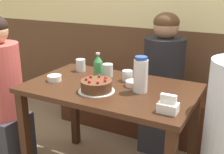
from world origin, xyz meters
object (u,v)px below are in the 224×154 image
at_px(glass_water_tall, 108,70).
at_px(glass_tumbler_short, 81,65).
at_px(napkin_holder, 168,106).
at_px(soju_bottle, 98,67).
at_px(water_pitcher, 141,75).
at_px(birthday_cake, 96,86).
at_px(person_grey_tee, 163,86).
at_px(glass_shot_small, 127,76).
at_px(bowl_soup_white, 54,78).
at_px(person_teal_shirt, 2,97).
at_px(bench_seat, 149,112).
at_px(bowl_rice_small, 133,83).

xyz_separation_m(glass_water_tall, glass_tumbler_short, (-0.27, 0.03, -0.00)).
bearing_deg(napkin_holder, soju_bottle, 154.24).
xyz_separation_m(water_pitcher, soju_bottle, (-0.37, 0.08, -0.02)).
relative_size(birthday_cake, person_grey_tee, 0.20).
height_order(water_pitcher, glass_shot_small, water_pitcher).
height_order(water_pitcher, soju_bottle, water_pitcher).
bearing_deg(glass_water_tall, bowl_soup_white, -137.14).
relative_size(glass_water_tall, person_teal_shirt, 0.08).
distance_m(soju_bottle, bowl_soup_white, 0.33).
distance_m(bench_seat, birthday_cake, 1.12).
bearing_deg(person_grey_tee, glass_water_tall, -34.69).
distance_m(birthday_cake, soju_bottle, 0.25).
bearing_deg(person_grey_tee, napkin_holder, 19.37).
bearing_deg(bowl_rice_small, bench_seat, 100.61).
distance_m(bowl_soup_white, person_teal_shirt, 0.49).
height_order(water_pitcher, bowl_soup_white, water_pitcher).
distance_m(birthday_cake, water_pitcher, 0.30).
xyz_separation_m(bench_seat, water_pitcher, (0.22, -0.83, 0.66)).
height_order(soju_bottle, glass_tumbler_short, soju_bottle).
relative_size(soju_bottle, glass_tumbler_short, 2.11).
xyz_separation_m(birthday_cake, person_teal_shirt, (-0.82, -0.08, -0.21)).
relative_size(bowl_soup_white, bowl_rice_small, 0.96).
bearing_deg(glass_shot_small, person_grey_tee, 74.27).
xyz_separation_m(bench_seat, glass_tumbler_short, (-0.39, -0.62, 0.59)).
distance_m(soju_bottle, person_teal_shirt, 0.81).
height_order(bowl_rice_small, glass_tumbler_short, glass_tumbler_short).
bearing_deg(glass_tumbler_short, glass_water_tall, -5.44).
xyz_separation_m(soju_bottle, glass_water_tall, (0.02, 0.10, -0.05)).
distance_m(napkin_holder, person_grey_tee, 0.92).
xyz_separation_m(glass_tumbler_short, person_teal_shirt, (-0.47, -0.43, -0.22)).
height_order(soju_bottle, glass_water_tall, soju_bottle).
height_order(soju_bottle, person_grey_tee, person_grey_tee).
bearing_deg(bench_seat, glass_tumbler_short, -121.83).
bearing_deg(birthday_cake, person_grey_tee, 74.06).
xyz_separation_m(bowl_rice_small, glass_tumbler_short, (-0.53, 0.13, 0.03)).
xyz_separation_m(birthday_cake, napkin_holder, (0.51, -0.09, -0.00)).
height_order(glass_water_tall, person_teal_shirt, person_teal_shirt).
xyz_separation_m(water_pitcher, glass_shot_small, (-0.17, 0.16, -0.08)).
bearing_deg(bowl_rice_small, glass_tumbler_short, 165.72).
relative_size(bowl_soup_white, glass_tumbler_short, 1.05).
height_order(soju_bottle, bowl_soup_white, soju_bottle).
relative_size(bench_seat, birthday_cake, 8.01).
bearing_deg(bowl_soup_white, birthday_cake, -6.08).
height_order(bench_seat, bowl_soup_white, bowl_soup_white).
bearing_deg(person_grey_tee, glass_shot_small, -15.73).
distance_m(bench_seat, person_grey_tee, 0.47).
bearing_deg(bench_seat, soju_bottle, -100.82).
bearing_deg(bowl_rice_small, bowl_soup_white, -163.43).
xyz_separation_m(bowl_rice_small, glass_water_tall, (-0.26, 0.11, 0.03)).
bearing_deg(person_grey_tee, bowl_soup_white, -40.05).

